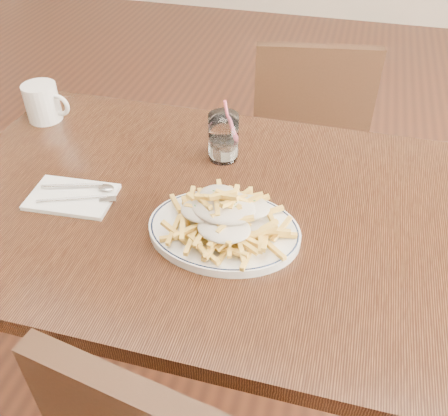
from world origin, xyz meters
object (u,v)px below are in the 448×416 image
(loaded_fries, at_px, (224,212))
(fries_plate, at_px, (224,230))
(water_glass, at_px, (224,140))
(chair_far, at_px, (307,133))
(table, at_px, (201,227))
(coffee_mug, at_px, (43,102))

(loaded_fries, bearing_deg, fries_plate, 116.57)
(fries_plate, bearing_deg, water_glass, 105.30)
(chair_far, xyz_separation_m, loaded_fries, (-0.08, -0.89, 0.33))
(fries_plate, distance_m, water_glass, 0.28)
(table, height_order, coffee_mug, coffee_mug)
(water_glass, bearing_deg, fries_plate, -74.70)
(table, relative_size, loaded_fries, 4.20)
(loaded_fries, distance_m, water_glass, 0.28)
(fries_plate, distance_m, loaded_fries, 0.05)
(table, bearing_deg, coffee_mug, 155.38)
(loaded_fries, xyz_separation_m, coffee_mug, (-0.60, 0.33, -0.01))
(table, distance_m, coffee_mug, 0.58)
(table, height_order, water_glass, water_glass)
(chair_far, bearing_deg, coffee_mug, -140.39)
(fries_plate, bearing_deg, coffee_mug, 151.30)
(chair_far, distance_m, loaded_fries, 0.95)
(chair_far, bearing_deg, table, -101.27)
(loaded_fries, xyz_separation_m, water_glass, (-0.07, 0.27, -0.01))
(fries_plate, height_order, loaded_fries, loaded_fries)
(loaded_fries, bearing_deg, water_glass, 105.30)
(chair_far, distance_m, fries_plate, 0.93)
(chair_far, relative_size, coffee_mug, 6.55)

